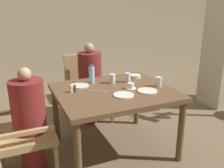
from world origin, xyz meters
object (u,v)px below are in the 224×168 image
(plate_main_left, at_px, (80,86))
(plate_main_right, at_px, (124,95))
(diner_in_left_chair, at_px, (30,120))
(glass_tall_far, at_px, (159,82))
(water_bottle, at_px, (92,75))
(plate_dessert_center, at_px, (147,91))
(bowl_small, at_px, (135,76))
(teacup_with_saucer, at_px, (131,86))
(glass_tall_mid, at_px, (112,79))
(glass_tall_near, at_px, (128,78))
(diner_in_far_chair, at_px, (90,83))
(chair_left_side, at_px, (14,128))
(chair_far_side, at_px, (87,85))

(plate_main_left, distance_m, plate_main_right, 0.57)
(diner_in_left_chair, bearing_deg, glass_tall_far, -3.90)
(water_bottle, bearing_deg, plate_dessert_center, -48.25)
(bowl_small, bearing_deg, teacup_with_saucer, -125.21)
(bowl_small, height_order, glass_tall_mid, glass_tall_mid)
(glass_tall_far, bearing_deg, plate_main_right, -168.00)
(glass_tall_mid, bearing_deg, diner_in_left_chair, -167.17)
(plate_main_left, distance_m, glass_tall_near, 0.57)
(plate_main_left, bearing_deg, plate_main_right, -55.49)
(diner_in_far_chair, bearing_deg, diner_in_left_chair, -137.73)
(chair_left_side, height_order, glass_tall_mid, chair_left_side)
(plate_dessert_center, relative_size, glass_tall_far, 1.91)
(chair_far_side, bearing_deg, glass_tall_near, -71.52)
(bowl_small, bearing_deg, glass_tall_mid, -165.39)
(chair_far_side, xyz_separation_m, teacup_with_saucer, (0.18, -1.01, 0.27))
(diner_in_left_chair, relative_size, glass_tall_near, 9.73)
(plate_main_right, bearing_deg, water_bottle, 107.58)
(water_bottle, bearing_deg, chair_far_side, 77.59)
(glass_tall_mid, bearing_deg, diner_in_far_chair, 97.18)
(diner_in_far_chair, height_order, glass_tall_near, diner_in_far_chair)
(bowl_small, xyz_separation_m, water_bottle, (-0.58, -0.00, 0.08))
(glass_tall_far, bearing_deg, water_bottle, 147.70)
(plate_main_left, relative_size, bowl_small, 1.58)
(chair_left_side, distance_m, glass_tall_far, 1.59)
(water_bottle, bearing_deg, chair_left_side, -160.82)
(glass_tall_near, bearing_deg, glass_tall_far, -49.11)
(plate_dessert_center, xyz_separation_m, glass_tall_near, (-0.05, 0.38, 0.05))
(chair_left_side, bearing_deg, glass_tall_mid, 11.16)
(plate_main_left, distance_m, glass_tall_mid, 0.39)
(plate_main_right, xyz_separation_m, glass_tall_mid, (0.06, 0.42, 0.05))
(plate_dessert_center, bearing_deg, glass_tall_near, 96.93)
(glass_tall_far, bearing_deg, diner_in_far_chair, 119.01)
(water_bottle, bearing_deg, glass_tall_near, -17.39)
(chair_far_side, distance_m, glass_tall_far, 1.21)
(diner_in_left_chair, distance_m, diner_in_far_chair, 1.22)
(plate_dessert_center, bearing_deg, plate_main_left, 142.98)
(teacup_with_saucer, height_order, water_bottle, water_bottle)
(chair_left_side, distance_m, glass_tall_mid, 1.18)
(teacup_with_saucer, height_order, glass_tall_far, glass_tall_far)
(diner_in_far_chair, relative_size, teacup_with_saucer, 9.45)
(chair_far_side, bearing_deg, diner_in_left_chair, -132.92)
(plate_main_right, bearing_deg, diner_in_left_chair, 167.76)
(plate_main_left, relative_size, water_bottle, 0.96)
(chair_left_side, bearing_deg, teacup_with_saucer, -1.80)
(water_bottle, distance_m, glass_tall_near, 0.43)
(plate_main_right, bearing_deg, chair_far_side, 90.96)
(diner_in_left_chair, distance_m, bowl_small, 1.39)
(water_bottle, height_order, glass_tall_mid, water_bottle)
(plate_main_left, xyz_separation_m, teacup_with_saucer, (0.49, -0.31, 0.02))
(diner_in_far_chair, relative_size, bowl_small, 8.42)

